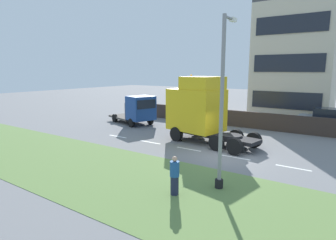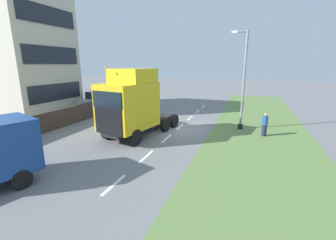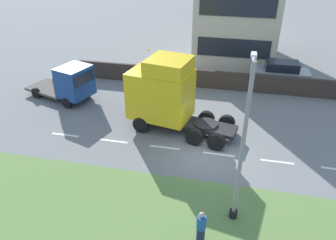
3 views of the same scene
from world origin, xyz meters
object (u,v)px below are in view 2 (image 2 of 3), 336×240
object	(u,v)px
lorry_cab	(131,104)
pedestrian	(265,125)
parked_car	(98,100)
lamp_post	(243,86)

from	to	relation	value
lorry_cab	pedestrian	distance (m)	9.40
parked_car	lamp_post	bearing A→B (deg)	168.32
parked_car	pedestrian	size ratio (longest dim) A/B	2.84
parked_car	lamp_post	xyz separation A→B (m)	(-15.34, 2.94, 2.35)
lorry_cab	pedestrian	bearing A→B (deg)	-147.05
lorry_cab	pedestrian	xyz separation A→B (m)	(-8.61, -3.45, -1.54)
lamp_post	lorry_cab	bearing A→B (deg)	34.35
lorry_cab	parked_car	world-z (taller)	lorry_cab
parked_car	pedestrian	world-z (taller)	parked_car
lamp_post	pedestrian	distance (m)	3.30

